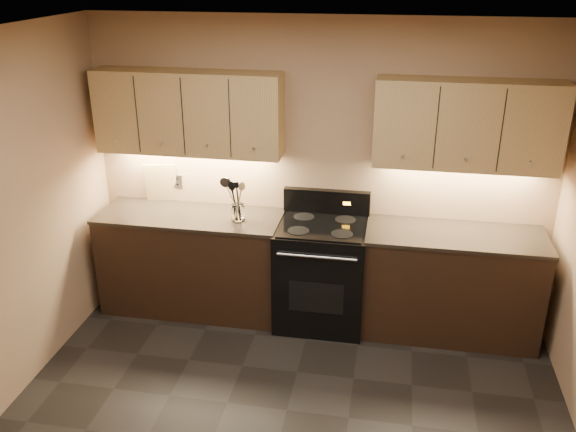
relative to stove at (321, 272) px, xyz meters
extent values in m
plane|color=silver|center=(-0.08, -1.68, 2.12)|extent=(4.00, 4.00, 0.00)
cube|color=tan|center=(-0.08, 0.32, 0.82)|extent=(4.00, 0.04, 2.60)
cube|color=black|center=(-1.18, 0.02, -0.03)|extent=(1.60, 0.60, 0.90)
cube|color=#382E23|center=(-1.18, 0.02, 0.44)|extent=(1.62, 0.62, 0.03)
cube|color=black|center=(1.10, 0.02, -0.03)|extent=(1.44, 0.60, 0.90)
cube|color=#382E23|center=(1.10, 0.02, 0.44)|extent=(1.46, 0.62, 0.03)
cube|color=black|center=(0.00, -0.01, -0.02)|extent=(0.76, 0.65, 0.92)
cube|color=black|center=(0.00, -0.01, 0.45)|extent=(0.70, 0.60, 0.01)
cube|color=black|center=(0.00, 0.28, 0.55)|extent=(0.76, 0.07, 0.22)
cube|color=orange|center=(0.18, 0.24, 0.56)|extent=(0.06, 0.00, 0.03)
cylinder|color=silver|center=(0.00, -0.35, 0.32)|extent=(0.65, 0.02, 0.02)
cube|color=black|center=(0.00, -0.33, -0.07)|extent=(0.46, 0.00, 0.28)
cylinder|color=black|center=(-0.18, -0.16, 0.45)|extent=(0.18, 0.18, 0.00)
cylinder|color=black|center=(0.18, -0.16, 0.45)|extent=(0.18, 0.18, 0.00)
cylinder|color=black|center=(-0.18, 0.14, 0.45)|extent=(0.18, 0.18, 0.00)
cylinder|color=black|center=(0.18, 0.14, 0.45)|extent=(0.18, 0.18, 0.00)
cube|color=tan|center=(-1.18, 0.17, 1.32)|extent=(1.60, 0.30, 0.70)
cube|color=tan|center=(1.10, 0.17, 1.32)|extent=(1.44, 0.30, 0.70)
cube|color=#B2B5BA|center=(-1.38, 0.31, 0.64)|extent=(0.08, 0.01, 0.12)
cylinder|color=white|center=(-0.73, -0.02, 0.52)|extent=(0.12, 0.12, 0.14)
cylinder|color=white|center=(-0.73, -0.02, 0.46)|extent=(0.11, 0.11, 0.02)
cube|color=tan|center=(-1.53, 0.29, 0.63)|extent=(0.29, 0.11, 0.36)
camera|label=1|loc=(0.55, -4.67, 2.53)|focal=38.00mm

